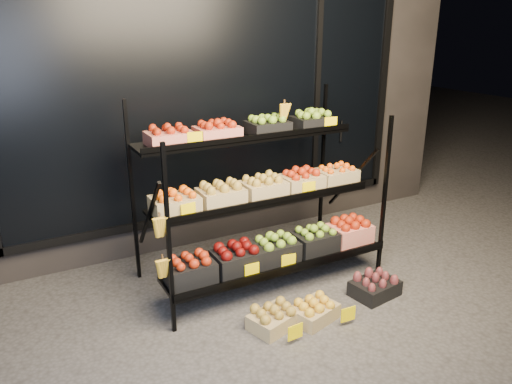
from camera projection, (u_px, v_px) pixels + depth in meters
ground at (298, 307)px, 4.18m from camera, size 24.00×24.00×0.00m
building at (180, 68)px, 5.75m from camera, size 6.00×2.08×3.50m
display_rack at (263, 198)px, 4.41m from camera, size 2.18×1.02×1.68m
tag_floor_a at (295, 337)px, 3.70m from camera, size 0.13×0.01×0.12m
tag_floor_b at (348, 319)px, 3.92m from camera, size 0.13×0.01×0.12m
floor_crate_left at (273, 318)px, 3.88m from camera, size 0.42×0.36×0.19m
floor_crate_midright at (314, 310)px, 3.98m from camera, size 0.42×0.35×0.19m
floor_crate_right at (375, 286)px, 4.33m from camera, size 0.43×0.34×0.20m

